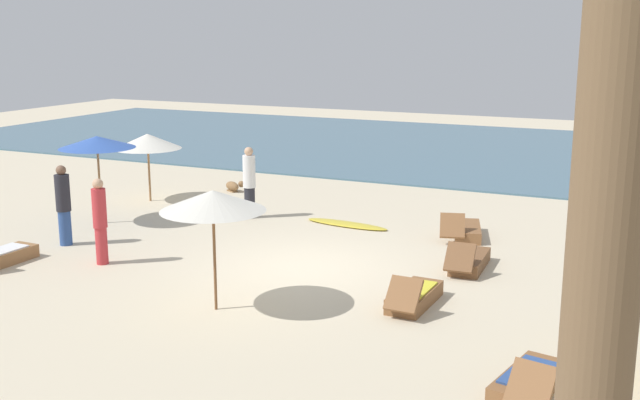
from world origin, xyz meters
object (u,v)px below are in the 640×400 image
Objects in this scene: lounger_4 at (414,296)px; person_2 at (249,182)px; umbrella_2 at (97,142)px; lounger_1 at (466,231)px; lounger_3 at (469,261)px; umbrella_1 at (148,141)px; dog at (233,186)px; surfboard at (347,224)px; person_0 at (100,220)px; umbrella_3 at (213,201)px; person_1 at (63,205)px; lounger_2 at (529,383)px.

lounger_4 is 7.56m from person_2.
umbrella_2 is 9.40m from lounger_1.
lounger_4 is (-0.36, -2.57, 0.01)m from lounger_3.
umbrella_2 reaches higher than umbrella_1.
dog is at bearing 138.46° from lounger_4.
dog is 5.35m from surfboard.
umbrella_2 reaches higher than lounger_3.
umbrella_2 is at bearing -146.23° from person_2.
umbrella_1 reaches higher than lounger_1.
lounger_3 is at bearing 22.24° from person_0.
lounger_3 is at bearing -28.69° from dog.
person_1 is at bearing 158.77° from umbrella_3.
person_1 is (-11.04, 3.10, 0.77)m from lounger_2.
umbrella_1 is at bearing 171.50° from person_2.
person_2 reaches higher than surfboard.
lounger_3 is at bearing -31.44° from surfboard.
lounger_2 is 0.94× the size of person_2.
umbrella_2 is 3.83m from person_0.
person_0 is at bearing -99.07° from person_2.
lounger_2 reaches higher than surfboard.
person_0 is at bearing 166.14° from lounger_2.
person_1 is at bearing -72.26° from umbrella_2.
umbrella_3 is 5.90m from person_1.
person_2 is at bearing 115.00° from umbrella_3.
surfboard is at bearing 22.62° from umbrella_2.
umbrella_2 is 1.04× the size of umbrella_3.
surfboard is at bearing 124.77° from lounger_4.
person_0 is (-6.79, -0.36, 0.78)m from lounger_4.
umbrella_3 is (6.52, -6.72, 0.24)m from umbrella_1.
dog is (-7.82, 2.25, 0.00)m from lounger_1.
person_2 is (2.53, 4.08, 0.01)m from person_1.
dog is (-5.02, 8.87, -1.81)m from umbrella_3.
lounger_3 is (10.01, -2.51, -1.57)m from umbrella_1.
umbrella_1 is 0.90× the size of umbrella_3.
lounger_1 is 1.05× the size of lounger_4.
person_2 reaches higher than person_0.
lounger_4 is at bearing -55.23° from surfboard.
lounger_2 is 2.60× the size of dog.
lounger_2 is (12.15, -7.72, -1.57)m from umbrella_1.
lounger_1 is 8.14m from dog.
person_2 reaches higher than person_1.
lounger_3 is at bearing -74.18° from lounger_1.
person_1 is 2.75× the size of dog.
umbrella_1 is 1.04× the size of person_2.
umbrella_3 reaches higher than lounger_2.
umbrella_3 is at bearing -21.23° from person_1.
umbrella_3 is at bearing -112.95° from lounger_1.
umbrella_2 is 9.67m from lounger_4.
lounger_1 is 8.12m from lounger_2.
lounger_1 is 3.04m from surfboard.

